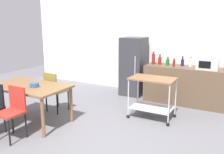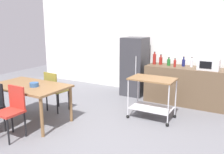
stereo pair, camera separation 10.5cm
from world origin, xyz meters
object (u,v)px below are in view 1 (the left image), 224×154
refrigerator (133,66)px  bottle_vinegar (182,62)px  bottle_olive_oil (168,62)px  chair_red (13,109)px  chair_olive (55,89)px  dining_table (30,89)px  bottle_soda (190,63)px  microwave (208,64)px  bottle_sparkling_water (153,59)px  bottle_hot_sauce (160,60)px  kitchen_cart (152,91)px  fruit_bowl (34,85)px  bottle_wine (174,63)px

refrigerator → bottle_vinegar: (1.29, -0.01, 0.22)m
bottle_olive_oil → chair_red: bearing=-117.2°
chair_olive → bottle_vinegar: bearing=-132.4°
dining_table → bottle_soda: 3.68m
dining_table → microwave: size_ratio=3.26×
bottle_sparkling_water → bottle_hot_sauce: size_ratio=1.26×
refrigerator → microwave: (1.89, -0.17, 0.25)m
chair_olive → microwave: microwave is taller
chair_red → refrigerator: 3.45m
bottle_sparkling_water → bottle_soda: 0.91m
refrigerator → kitchen_cart: 1.73m
fruit_bowl → chair_olive: bearing=101.8°
refrigerator → bottle_hot_sauce: 0.77m
dining_table → refrigerator: 2.90m
bottle_hot_sauce → kitchen_cart: bearing=-77.7°
chair_red → bottle_hot_sauce: 3.67m
bottle_hot_sauce → bottle_olive_oil: bearing=-12.9°
refrigerator → bottle_sparkling_water: size_ratio=4.92×
bottle_olive_oil → bottle_vinegar: (0.34, 0.08, 0.01)m
bottle_sparkling_water → bottle_vinegar: (0.71, 0.07, -0.04)m
bottle_wine → dining_table: bearing=-130.2°
bottle_sparkling_water → bottle_soda: bearing=3.3°
chair_red → bottle_vinegar: bearing=59.4°
bottle_soda → bottle_wine: bearing=-153.9°
dining_table → refrigerator: (1.00, 2.72, 0.10)m
bottle_sparkling_water → bottle_wine: bottle_sparkling_water is taller
bottle_hot_sauce → bottle_vinegar: (0.56, 0.03, -0.01)m
bottle_sparkling_water → bottle_wine: size_ratio=1.51×
bottle_olive_oil → bottle_sparkling_water: bearing=178.8°
bottle_olive_oil → bottle_soda: bearing=6.5°
chair_red → fruit_bowl: chair_red is taller
bottle_sparkling_water → dining_table: bearing=-120.8°
bottle_olive_oil → chair_olive: bearing=-134.5°
kitchen_cart → bottle_wine: size_ratio=4.37×
chair_red → dining_table: bearing=112.9°
dining_table → chair_olive: chair_olive is taller
chair_red → bottle_hot_sauce: (1.47, 3.32, 0.48)m
bottle_hot_sauce → bottle_vinegar: size_ratio=1.07×
bottle_vinegar → chair_red: bearing=-121.2°
kitchen_cart → bottle_vinegar: bearing=78.9°
chair_olive → bottle_soda: size_ratio=3.76×
chair_olive → kitchen_cart: (2.00, 0.67, 0.05)m
chair_olive → bottle_soda: bottle_soda is taller
bottle_wine → bottle_soda: (0.35, 0.17, 0.01)m
refrigerator → bottle_sparkling_water: refrigerator is taller
chair_olive → refrigerator: (0.97, 2.05, 0.26)m
chair_red → bottle_wine: 3.70m
bottle_soda → microwave: size_ratio=0.51×
refrigerator → bottle_hot_sauce: bearing=-2.7°
bottle_hot_sauce → dining_table: bearing=-122.8°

